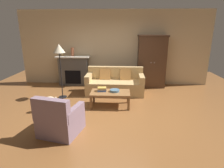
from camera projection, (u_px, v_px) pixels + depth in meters
name	position (u px, v px, depth m)	size (l,w,h in m)	color
ground_plane	(110.00, 110.00, 5.11)	(9.60, 9.60, 0.00)	brown
back_wall	(114.00, 48.00, 7.14)	(7.20, 0.10, 2.80)	beige
fireplace	(74.00, 70.00, 7.22)	(1.26, 0.48, 1.12)	#4C4947
armoire	(152.00, 61.00, 6.89)	(1.06, 0.57, 1.91)	#472D1E
couch	(115.00, 84.00, 6.35)	(1.93, 0.87, 0.86)	tan
coffee_table	(110.00, 94.00, 5.26)	(1.10, 0.60, 0.42)	olive
fruit_bowl	(115.00, 91.00, 5.28)	(0.27, 0.27, 0.06)	slate
book_stack	(102.00, 89.00, 5.30)	(0.26, 0.20, 0.11)	#38569E
mantel_vase_bronze	(63.00, 53.00, 7.03)	(0.10, 0.10, 0.22)	olive
mantel_vase_terracotta	(73.00, 52.00, 7.00)	(0.11, 0.11, 0.32)	#A86042
armchair_near_left	(60.00, 120.00, 3.88)	(0.92, 0.93, 0.88)	gray
floor_lamp	(59.00, 52.00, 5.59)	(0.36, 0.36, 1.69)	black
dog	(47.00, 101.00, 5.05)	(0.45, 0.47, 0.39)	beige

